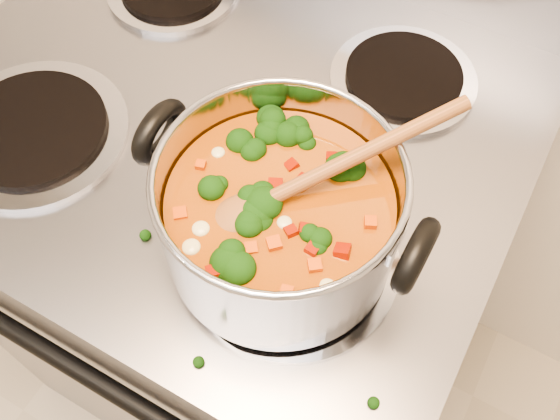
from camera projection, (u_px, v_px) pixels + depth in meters
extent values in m
cube|color=gray|center=(243.00, 265.00, 1.20)|extent=(0.77, 0.67, 0.92)
cylinder|color=black|center=(77.00, 369.00, 0.75)|extent=(0.66, 0.02, 0.02)
cylinder|color=#A5A5AD|center=(35.00, 132.00, 0.78)|extent=(0.23, 0.23, 0.01)
cylinder|color=black|center=(32.00, 128.00, 0.77)|extent=(0.18, 0.18, 0.01)
cylinder|color=#A5A5AD|center=(293.00, 260.00, 0.68)|extent=(0.23, 0.23, 0.01)
cylinder|color=black|center=(293.00, 257.00, 0.68)|extent=(0.18, 0.18, 0.01)
cylinder|color=#A5A5AD|center=(403.00, 79.00, 0.82)|extent=(0.19, 0.19, 0.01)
cylinder|color=black|center=(404.00, 75.00, 0.82)|extent=(0.15, 0.15, 0.01)
cylinder|color=#AAAAB2|center=(280.00, 214.00, 0.62)|extent=(0.24, 0.24, 0.13)
torus|color=#AAAAB2|center=(280.00, 177.00, 0.57)|extent=(0.24, 0.24, 0.01)
cylinder|color=#9D3F0E|center=(280.00, 224.00, 0.64)|extent=(0.23, 0.23, 0.09)
torus|color=black|center=(160.00, 132.00, 0.62)|extent=(0.02, 0.08, 0.08)
torus|color=black|center=(416.00, 256.00, 0.55)|extent=(0.02, 0.08, 0.08)
ellipsoid|color=black|center=(206.00, 242.00, 0.58)|extent=(0.04, 0.04, 0.03)
ellipsoid|color=black|center=(355.00, 213.00, 0.59)|extent=(0.04, 0.04, 0.03)
ellipsoid|color=black|center=(296.00, 135.00, 0.64)|extent=(0.04, 0.04, 0.03)
ellipsoid|color=black|center=(276.00, 184.00, 0.61)|extent=(0.04, 0.04, 0.03)
ellipsoid|color=black|center=(244.00, 216.00, 0.59)|extent=(0.04, 0.04, 0.03)
ellipsoid|color=black|center=(315.00, 168.00, 0.62)|extent=(0.04, 0.04, 0.03)
ellipsoid|color=black|center=(346.00, 194.00, 0.61)|extent=(0.04, 0.04, 0.03)
ellipsoid|color=black|center=(205.00, 237.00, 0.58)|extent=(0.04, 0.04, 0.03)
ellipsoid|color=black|center=(271.00, 281.00, 0.56)|extent=(0.04, 0.04, 0.03)
ellipsoid|color=black|center=(272.00, 222.00, 0.59)|extent=(0.04, 0.04, 0.03)
ellipsoid|color=black|center=(238.00, 135.00, 0.64)|extent=(0.04, 0.04, 0.03)
ellipsoid|color=maroon|center=(246.00, 281.00, 0.56)|extent=(0.01, 0.01, 0.01)
ellipsoid|color=maroon|center=(277.00, 216.00, 0.59)|extent=(0.01, 0.01, 0.01)
ellipsoid|color=maroon|center=(306.00, 202.00, 0.60)|extent=(0.01, 0.01, 0.01)
ellipsoid|color=maroon|center=(222.00, 141.00, 0.64)|extent=(0.01, 0.01, 0.01)
ellipsoid|color=maroon|center=(306.00, 175.00, 0.62)|extent=(0.01, 0.01, 0.01)
ellipsoid|color=maroon|center=(314.00, 181.00, 0.61)|extent=(0.01, 0.01, 0.01)
ellipsoid|color=maroon|center=(306.00, 271.00, 0.56)|extent=(0.01, 0.01, 0.01)
ellipsoid|color=maroon|center=(255.00, 140.00, 0.64)|extent=(0.01, 0.01, 0.01)
ellipsoid|color=maroon|center=(194.00, 218.00, 0.59)|extent=(0.01, 0.01, 0.01)
ellipsoid|color=maroon|center=(204.00, 159.00, 0.63)|extent=(0.01, 0.01, 0.01)
ellipsoid|color=maroon|center=(364.00, 157.00, 0.63)|extent=(0.01, 0.01, 0.01)
ellipsoid|color=#BC420A|center=(355.00, 248.00, 0.57)|extent=(0.01, 0.01, 0.01)
ellipsoid|color=#BC420A|center=(378.00, 226.00, 0.59)|extent=(0.01, 0.01, 0.01)
ellipsoid|color=#BC420A|center=(260.00, 204.00, 0.60)|extent=(0.01, 0.01, 0.01)
ellipsoid|color=#BC420A|center=(206.00, 158.00, 0.63)|extent=(0.01, 0.01, 0.01)
ellipsoid|color=#BC420A|center=(297.00, 146.00, 0.64)|extent=(0.01, 0.01, 0.01)
ellipsoid|color=#BC420A|center=(313.00, 269.00, 0.56)|extent=(0.01, 0.01, 0.01)
ellipsoid|color=#BC420A|center=(290.00, 247.00, 0.58)|extent=(0.01, 0.01, 0.01)
ellipsoid|color=#BC420A|center=(250.00, 258.00, 0.57)|extent=(0.01, 0.01, 0.01)
ellipsoid|color=#BC420A|center=(358.00, 213.00, 0.59)|extent=(0.01, 0.01, 0.01)
ellipsoid|color=#BC420A|center=(351.00, 241.00, 0.58)|extent=(0.01, 0.01, 0.01)
ellipsoid|color=#BC420A|center=(367.00, 219.00, 0.59)|extent=(0.01, 0.01, 0.01)
ellipsoid|color=beige|center=(372.00, 172.00, 0.62)|extent=(0.02, 0.02, 0.01)
ellipsoid|color=beige|center=(265.00, 182.00, 0.61)|extent=(0.02, 0.02, 0.01)
ellipsoid|color=beige|center=(292.00, 247.00, 0.58)|extent=(0.02, 0.02, 0.01)
ellipsoid|color=beige|center=(270.00, 242.00, 0.58)|extent=(0.02, 0.02, 0.01)
ellipsoid|color=beige|center=(201.00, 199.00, 0.60)|extent=(0.02, 0.02, 0.01)
ellipsoid|color=brown|center=(236.00, 215.00, 0.60)|extent=(0.08, 0.08, 0.04)
cylinder|color=brown|center=(350.00, 159.00, 0.59)|extent=(0.16, 0.19, 0.08)
ellipsoid|color=black|center=(184.00, 374.00, 0.62)|extent=(0.01, 0.01, 0.01)
ellipsoid|color=black|center=(112.00, 332.00, 0.64)|extent=(0.01, 0.01, 0.01)
ellipsoid|color=black|center=(203.00, 378.00, 0.62)|extent=(0.01, 0.01, 0.01)
ellipsoid|color=black|center=(408.00, 343.00, 0.64)|extent=(0.01, 0.01, 0.01)
ellipsoid|color=black|center=(129.00, 342.00, 0.64)|extent=(0.01, 0.01, 0.01)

